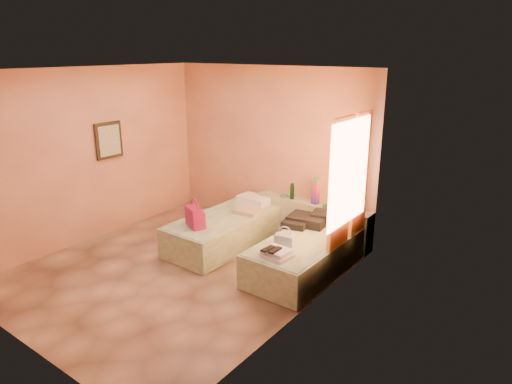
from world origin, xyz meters
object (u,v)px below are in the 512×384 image
magenta_handbag (195,217)px  towel_stack (277,254)px  green_book (328,206)px  flower_vase (357,205)px  water_bottle (292,191)px  blue_handbag (284,241)px  bed_left (225,230)px  headboard_ledge (312,221)px  bed_right (307,255)px

magenta_handbag → towel_stack: (1.57, -0.14, -0.11)m
green_book → flower_vase: bearing=-20.6°
water_bottle → towel_stack: (0.88, -1.74, -0.23)m
blue_handbag → bed_left: bearing=150.4°
headboard_ledge → flower_vase: flower_vase is taller
green_book → flower_vase: 0.50m
bed_right → magenta_handbag: (-1.58, -0.62, 0.41)m
flower_vase → towel_stack: (-0.29, -1.73, -0.23)m
green_book → bed_left: bearing=-162.8°
flower_vase → headboard_ledge: bearing=174.8°
blue_handbag → towel_stack: size_ratio=0.74×
headboard_ledge → bed_left: headboard_ledge is taller
headboard_ledge → water_bottle: size_ratio=7.70×
flower_vase → towel_stack: size_ratio=0.77×
headboard_ledge → towel_stack: 1.89m
water_bottle → magenta_handbag: 1.75m
water_bottle → magenta_handbag: (-0.69, -1.61, -0.12)m
bed_right → blue_handbag: bearing=-105.4°
water_bottle → magenta_handbag: water_bottle is taller
green_book → towel_stack: green_book is taller
flower_vase → water_bottle: bearing=179.3°
headboard_ledge → bed_left: 1.46m
bed_left → blue_handbag: 1.51m
bed_left → magenta_handbag: size_ratio=5.86×
green_book → bed_right: bearing=-97.8°
bed_left → water_bottle: water_bottle is taller
green_book → magenta_handbag: (-1.38, -1.60, -0.00)m
bed_right → water_bottle: water_bottle is taller
bed_right → green_book: size_ratio=11.70×
green_book → magenta_handbag: size_ratio=0.50×
flower_vase → bed_left: bearing=-151.8°
bed_right → magenta_handbag: magenta_handbag is taller
water_bottle → flower_vase: (1.17, -0.01, 0.00)m
bed_left → towel_stack: (1.53, -0.76, 0.30)m
water_bottle → flower_vase: bearing=-0.7°
bed_right → bed_left: bearing=-179.8°
water_bottle → towel_stack: bearing=-63.1°
towel_stack → bed_left: bearing=153.7°
water_bottle → flower_vase: 1.17m
bed_right → towel_stack: size_ratio=5.71×
green_book → towel_stack: size_ratio=0.49×
flower_vase → blue_handbag: size_ratio=1.04×
blue_handbag → towel_stack: 0.36m
towel_stack → flower_vase: bearing=80.6°
bed_left → magenta_handbag: 0.74m
bed_right → headboard_ledge: bearing=116.8°
headboard_ledge → bed_left: (-1.01, -1.05, -0.08)m
water_bottle → flower_vase: flower_vase is taller
bed_right → water_bottle: (-0.89, 0.99, 0.53)m
water_bottle → magenta_handbag: bearing=-113.3°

